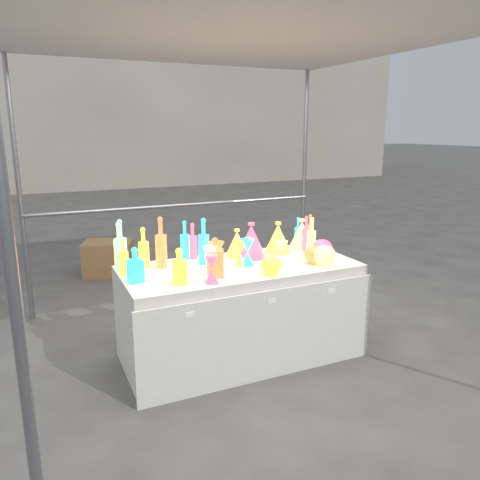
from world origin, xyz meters
name	(u,v)px	position (x,y,z in m)	size (l,w,h in m)	color
ground	(240,355)	(0.00, 0.00, 0.00)	(80.00, 80.00, 0.00)	#605E59
canopy_tent	(239,37)	(0.00, 0.01, 2.38)	(3.15, 3.15, 2.46)	gray
display_table	(240,312)	(0.00, -0.01, 0.37)	(1.84, 0.83, 0.75)	silver
background_building	(181,94)	(4.00, 14.00, 3.00)	(14.00, 6.00, 6.00)	#B1A893
cardboard_box_closed	(109,258)	(-0.60, 2.61, 0.21)	(0.58, 0.42, 0.42)	#A5754A
cardboard_box_flat	(201,272)	(0.44, 2.13, 0.03)	(0.62, 0.44, 0.05)	#A5754A
bottle_0	(123,256)	(-0.85, 0.14, 0.88)	(0.07, 0.07, 0.27)	red
bottle_1	(185,240)	(-0.32, 0.35, 0.91)	(0.07, 0.07, 0.31)	#1A7715
bottle_2	(161,242)	(-0.56, 0.20, 0.94)	(0.08, 0.08, 0.39)	orange
bottle_3	(193,241)	(-0.26, 0.35, 0.89)	(0.07, 0.07, 0.29)	#2230C8
bottle_4	(120,246)	(-0.85, 0.28, 0.93)	(0.08, 0.08, 0.36)	teal
bottle_5	(121,246)	(-0.85, 0.22, 0.94)	(0.08, 0.08, 0.39)	#BA2567
bottle_6	(144,247)	(-0.68, 0.27, 0.90)	(0.08, 0.08, 0.31)	red
bottle_7	(204,241)	(-0.24, 0.15, 0.93)	(0.09, 0.09, 0.36)	#1A7715
decanter_0	(179,266)	(-0.55, -0.22, 0.87)	(0.10, 0.10, 0.25)	red
decanter_1	(215,257)	(-0.27, -0.17, 0.89)	(0.12, 0.12, 0.28)	orange
decanter_2	(135,265)	(-0.81, -0.06, 0.87)	(0.10, 0.10, 0.25)	#1A7715
hourglass_0	(216,257)	(-0.22, -0.08, 0.86)	(0.11, 0.11, 0.23)	orange
hourglass_1	(211,269)	(-0.35, -0.30, 0.85)	(0.10, 0.10, 0.19)	#2230C8
hourglass_2	(281,253)	(0.29, -0.13, 0.85)	(0.10, 0.10, 0.19)	teal
hourglass_3	(210,262)	(-0.31, -0.17, 0.86)	(0.11, 0.11, 0.22)	#BA2567
hourglass_4	(240,254)	(0.00, 0.00, 0.84)	(0.09, 0.09, 0.19)	red
hourglass_5	(247,252)	(0.05, -0.03, 0.85)	(0.10, 0.10, 0.21)	#1A7715
globe_0	(271,267)	(0.10, -0.30, 0.81)	(0.15, 0.15, 0.12)	red
globe_1	(325,257)	(0.59, -0.27, 0.82)	(0.17, 0.17, 0.14)	teal
globe_2	(314,256)	(0.54, -0.19, 0.81)	(0.15, 0.15, 0.12)	orange
globe_3	(322,250)	(0.69, -0.09, 0.82)	(0.17, 0.17, 0.14)	#2230C8
lampshade_0	(237,243)	(0.09, 0.25, 0.86)	(0.19, 0.19, 0.23)	#E0FF35
lampshade_1	(278,237)	(0.45, 0.22, 0.88)	(0.22, 0.22, 0.26)	#E0FF35
lampshade_2	(251,240)	(0.18, 0.18, 0.89)	(0.24, 0.24, 0.29)	#2230C8
lampshade_3	(302,234)	(0.71, 0.26, 0.88)	(0.22, 0.22, 0.26)	teal
bottle_8	(298,231)	(0.73, 0.36, 0.88)	(0.06, 0.06, 0.26)	#1A7715
bottle_9	(310,229)	(0.86, 0.36, 0.89)	(0.06, 0.06, 0.27)	orange
bottle_10	(306,234)	(0.69, 0.16, 0.90)	(0.07, 0.07, 0.30)	#2230C8
bottle_11	(312,236)	(0.67, 0.05, 0.91)	(0.07, 0.07, 0.31)	teal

